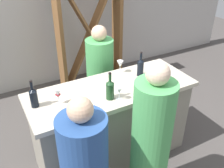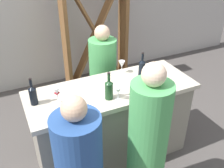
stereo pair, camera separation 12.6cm
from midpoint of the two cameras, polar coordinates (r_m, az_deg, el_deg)
name	(u,v)px [view 1 (the left image)]	position (r m, az deg, el deg)	size (l,w,h in m)	color
ground_plane	(112,154)	(3.35, -1.12, -15.30)	(12.00, 12.00, 0.00)	#4C4744
back_wall	(48,4)	(4.52, -14.89, 16.80)	(8.00, 0.10, 2.80)	#BCB7B2
bar_counter	(112,123)	(3.02, -1.21, -8.78)	(1.83, 0.70, 0.98)	gray
wine_rack	(90,33)	(4.27, -5.80, 11.23)	(1.09, 0.28, 2.00)	brown
wine_bottle_leftmost_near_black	(34,97)	(2.53, -18.46, -2.77)	(0.07, 0.07, 0.28)	black
wine_bottle_second_left_olive_green	(110,89)	(2.51, -1.88, -1.15)	(0.08, 0.08, 0.29)	#193D1E
wine_bottle_center_near_black	(140,67)	(2.94, 5.15, 3.85)	(0.08, 0.08, 0.29)	black
wine_glass_near_left	(119,91)	(2.49, 0.21, -1.63)	(0.07, 0.07, 0.14)	white
wine_glass_near_center	(58,94)	(2.50, -13.41, -2.22)	(0.06, 0.06, 0.17)	white
wine_glass_near_right	(120,64)	(2.99, 0.61, 4.37)	(0.07, 0.07, 0.15)	white
person_left_guest	(150,145)	(2.43, 7.06, -13.42)	(0.36, 0.36, 1.58)	#4CA559
person_server_behind	(100,81)	(3.51, -3.65, 0.66)	(0.41, 0.41, 1.44)	#4CA559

